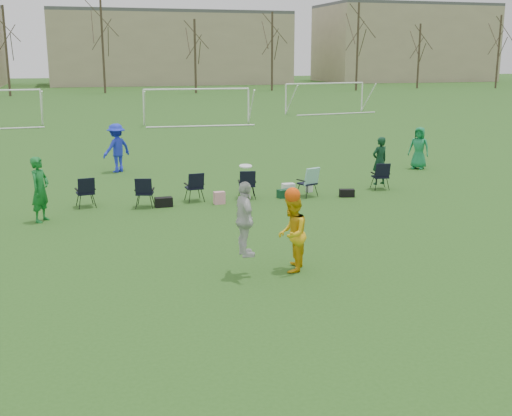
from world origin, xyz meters
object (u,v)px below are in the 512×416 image
object	(u,v)px
fielder_green_near	(40,189)
fielder_green_far	(419,148)
goal_mid	(197,96)
goal_right	(325,89)
fielder_blue	(117,148)
center_contest	(273,227)

from	to	relation	value
fielder_green_near	fielder_green_far	world-z (taller)	fielder_green_near
fielder_green_near	goal_mid	distance (m)	27.02
goal_mid	goal_right	size ratio (longest dim) A/B	1.01
fielder_blue	fielder_green_far	xyz separation A→B (m)	(12.30, -2.77, -0.11)
fielder_green_near	goal_right	distance (m)	37.97
goal_mid	goal_right	xyz separation A→B (m)	(12.00, 6.00, 0.00)
fielder_green_near	goal_mid	size ratio (longest dim) A/B	0.26
fielder_green_far	goal_mid	xyz separation A→B (m)	(-5.49, 20.42, 1.04)
goal_right	fielder_green_far	bearing A→B (deg)	-111.85
fielder_blue	goal_mid	bearing A→B (deg)	-145.35
fielder_green_near	center_contest	distance (m)	7.97
goal_mid	goal_right	bearing A→B (deg)	30.57
fielder_green_near	goal_right	size ratio (longest dim) A/B	0.26
fielder_green_near	fielder_blue	size ratio (longest dim) A/B	0.95
center_contest	goal_right	size ratio (longest dim) A/B	0.33
center_contest	goal_mid	world-z (taller)	center_contest
center_contest	goal_mid	distance (m)	31.74
fielder_green_far	center_contest	bearing A→B (deg)	-87.14
fielder_green_near	goal_right	world-z (taller)	goal_right
fielder_green_far	goal_mid	distance (m)	21.17
fielder_blue	center_contest	distance (m)	13.96
fielder_green_near	goal_mid	xyz separation A→B (m)	(9.54, 25.26, 0.98)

